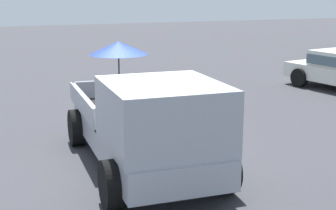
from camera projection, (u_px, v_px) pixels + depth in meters
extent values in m
plane|color=#38383D|center=(141.00, 165.00, 9.79)|extent=(80.00, 80.00, 0.00)
cylinder|color=black|center=(225.00, 170.00, 8.40)|extent=(0.81, 0.32, 0.80)
cylinder|color=black|center=(111.00, 185.00, 7.77)|extent=(0.81, 0.32, 0.80)
cylinder|color=black|center=(160.00, 120.00, 11.62)|extent=(0.81, 0.32, 0.80)
cylinder|color=black|center=(76.00, 127.00, 11.00)|extent=(0.81, 0.32, 0.80)
cube|color=#9EA3AD|center=(140.00, 138.00, 9.66)|extent=(5.08, 2.02, 0.50)
cube|color=#9EA3AD|center=(163.00, 115.00, 8.19)|extent=(2.18, 1.95, 1.08)
cube|color=#4C606B|center=(185.00, 118.00, 7.22)|extent=(0.14, 1.72, 0.64)
cube|color=black|center=(126.00, 110.00, 10.65)|extent=(2.88, 1.96, 0.06)
cube|color=#9EA3AD|center=(166.00, 97.00, 10.89)|extent=(2.80, 0.23, 0.40)
cube|color=#9EA3AD|center=(82.00, 103.00, 10.31)|extent=(2.80, 0.23, 0.40)
cube|color=#9EA3AD|center=(111.00, 88.00, 11.84)|extent=(0.18, 1.84, 0.40)
ellipsoid|color=brown|center=(125.00, 95.00, 10.78)|extent=(0.69, 0.35, 0.52)
sphere|color=brown|center=(129.00, 83.00, 10.43)|extent=(0.29, 0.29, 0.28)
cone|color=brown|center=(132.00, 76.00, 10.42)|extent=(0.09, 0.09, 0.12)
cone|color=brown|center=(125.00, 77.00, 10.37)|extent=(0.09, 0.09, 0.12)
cylinder|color=black|center=(119.00, 80.00, 10.73)|extent=(0.03, 0.03, 1.19)
cone|color=#1E33B7|center=(118.00, 48.00, 10.57)|extent=(1.30, 1.30, 0.28)
cylinder|color=black|center=(333.00, 73.00, 18.46)|extent=(0.69, 0.33, 0.66)
cylinder|color=black|center=(299.00, 78.00, 17.55)|extent=(0.69, 0.33, 0.66)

